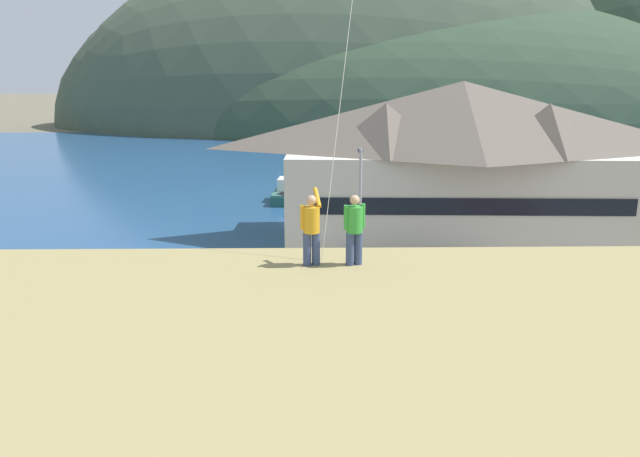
{
  "coord_description": "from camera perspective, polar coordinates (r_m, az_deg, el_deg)",
  "views": [
    {
      "loc": [
        -0.69,
        -22.39,
        12.07
      ],
      "look_at": [
        -0.1,
        9.0,
        4.07
      ],
      "focal_mm": 35.25,
      "sensor_mm": 36.0,
      "label": 1
    }
  ],
  "objects": [
    {
      "name": "parked_car_mid_row_far",
      "position": [
        33.17,
        -17.25,
        -5.75
      ],
      "size": [
        4.31,
        2.28,
        1.82
      ],
      "color": "#B28923",
      "rests_on": "parking_lot_pad"
    },
    {
      "name": "person_kite_flyer",
      "position": [
        15.18,
        -0.79,
        0.12
      ],
      "size": [
        0.52,
        0.69,
        1.86
      ],
      "color": "#384770",
      "rests_on": "grassy_hill_foreground"
    },
    {
      "name": "parked_car_front_row_red",
      "position": [
        26.77,
        -17.6,
        -10.7
      ],
      "size": [
        4.23,
        2.12,
        1.82
      ],
      "color": "black",
      "rests_on": "parking_lot_pad"
    },
    {
      "name": "parked_car_mid_row_near",
      "position": [
        25.93,
        -6.31,
        -10.9
      ],
      "size": [
        4.35,
        2.37,
        1.82
      ],
      "color": "slate",
      "rests_on": "parking_lot_pad"
    },
    {
      "name": "parked_car_lone_by_shed",
      "position": [
        31.45,
        -8.41,
        -6.35
      ],
      "size": [
        4.27,
        2.19,
        1.82
      ],
      "color": "#9EA3A8",
      "rests_on": "parking_lot_pad"
    },
    {
      "name": "person_companion",
      "position": [
        15.22,
        3.14,
        0.08
      ],
      "size": [
        0.53,
        0.4,
        1.74
      ],
      "color": "#384770",
      "rests_on": "grassy_hill_foreground"
    },
    {
      "name": "wharf_dock",
      "position": [
        57.17,
        0.58,
        2.46
      ],
      "size": [
        3.2,
        11.69,
        0.7
      ],
      "color": "#70604C",
      "rests_on": "ground"
    },
    {
      "name": "storage_shed_waterside",
      "position": [
        47.59,
        0.96,
        2.48
      ],
      "size": [
        6.67,
        6.12,
        4.48
      ],
      "color": "beige",
      "rests_on": "ground"
    },
    {
      "name": "harbor_lodge",
      "position": [
        45.42,
        12.6,
        6.28
      ],
      "size": [
        25.94,
        12.59,
        11.27
      ],
      "color": "beige",
      "rests_on": "ground"
    },
    {
      "name": "parked_car_front_row_end",
      "position": [
        35.1,
        24.72,
        -5.34
      ],
      "size": [
        4.23,
        2.11,
        1.82
      ],
      "color": "red",
      "rests_on": "parking_lot_pad"
    },
    {
      "name": "parking_light_pole",
      "position": [
        33.89,
        3.64,
        1.52
      ],
      "size": [
        0.24,
        0.78,
        7.88
      ],
      "color": "#ADADB2",
      "rests_on": "parking_lot_pad"
    },
    {
      "name": "parked_car_mid_row_center",
      "position": [
        29.23,
        25.75,
        -9.32
      ],
      "size": [
        4.26,
        2.17,
        1.82
      ],
      "color": "red",
      "rests_on": "parking_lot_pad"
    },
    {
      "name": "parked_car_back_row_left",
      "position": [
        29.98,
        0.03,
        -7.24
      ],
      "size": [
        4.28,
        2.22,
        1.82
      ],
      "color": "#236633",
      "rests_on": "parking_lot_pad"
    },
    {
      "name": "bay_water",
      "position": [
        83.27,
        -0.59,
        5.97
      ],
      "size": [
        360.0,
        84.0,
        0.03
      ],
      "primitive_type": "cube",
      "color": "navy",
      "rests_on": "ground"
    },
    {
      "name": "parking_lot_pad",
      "position": [
        29.92,
        0.34,
        -9.39
      ],
      "size": [
        40.0,
        20.0,
        0.1
      ],
      "primitive_type": "cube",
      "color": "gray",
      "rests_on": "ground"
    },
    {
      "name": "ground_plane",
      "position": [
        25.45,
        0.62,
        -14.02
      ],
      "size": [
        600.0,
        600.0,
        0.0
      ],
      "primitive_type": "plane",
      "color": "#66604C"
    },
    {
      "name": "moored_boat_wharfside",
      "position": [
        59.67,
        -2.91,
        3.31
      ],
      "size": [
        3.02,
        7.65,
        2.16
      ],
      "color": "#23564C",
      "rests_on": "ground"
    },
    {
      "name": "parked_car_back_row_right",
      "position": [
        25.08,
        13.39,
        -12.15
      ],
      "size": [
        4.34,
        2.35,
        1.82
      ],
      "color": "#236633",
      "rests_on": "parking_lot_pad"
    },
    {
      "name": "parked_car_front_row_silver",
      "position": [
        31.73,
        13.73,
        -6.43
      ],
      "size": [
        4.36,
        2.38,
        1.82
      ],
      "color": "#9EA3A8",
      "rests_on": "parking_lot_pad"
    },
    {
      "name": "far_hill_east_peak",
      "position": [
        144.4,
        4.84,
        9.45
      ],
      "size": [
        137.22,
        72.81,
        81.19
      ],
      "primitive_type": "ellipsoid",
      "color": "#42513D",
      "rests_on": "ground"
    },
    {
      "name": "far_hill_center_saddle",
      "position": [
        140.92,
        12.95,
        9.02
      ],
      "size": [
        139.65,
        73.95,
        52.3
      ],
      "primitive_type": "ellipsoid",
      "color": "#334733",
      "rests_on": "ground"
    },
    {
      "name": "far_hill_west_ridge",
      "position": [
        143.24,
        1.97,
        9.45
      ],
      "size": [
        126.42,
        60.86,
        72.31
      ],
      "primitive_type": "ellipsoid",
      "color": "#42513D",
      "rests_on": "ground"
    }
  ]
}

